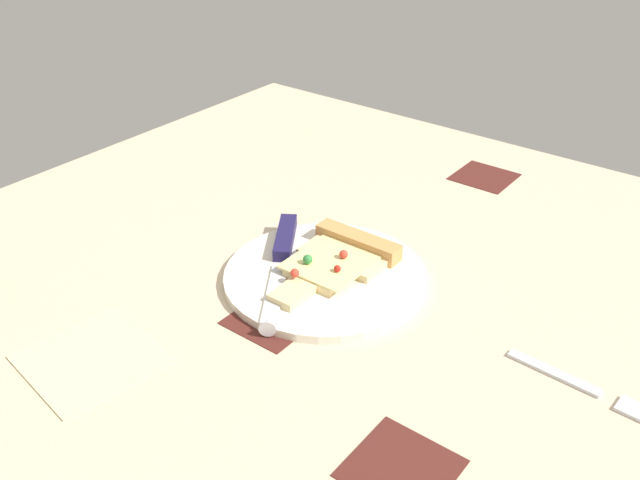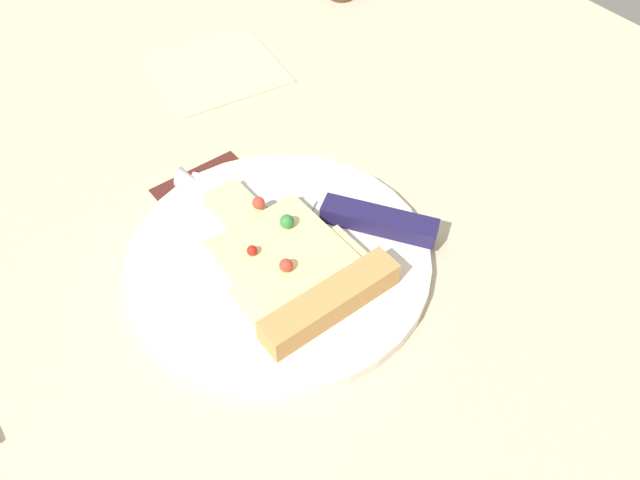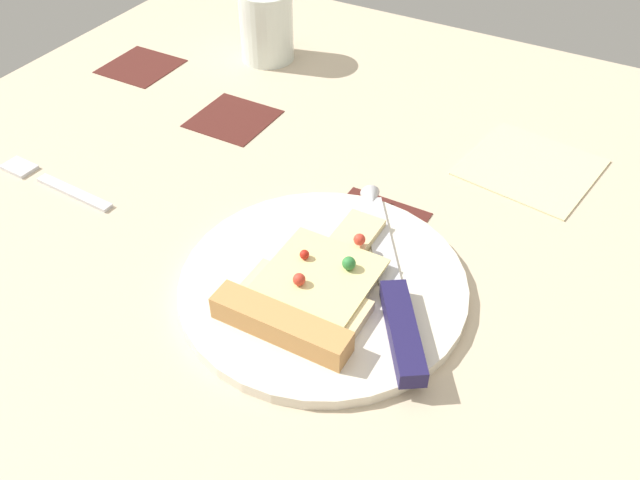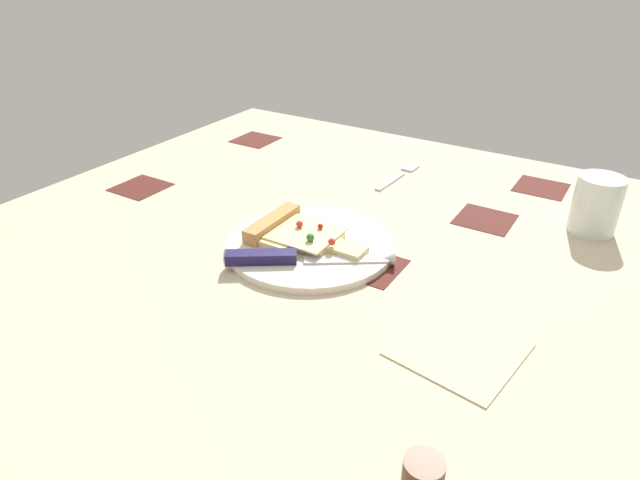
{
  "view_description": "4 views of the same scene",
  "coord_description": "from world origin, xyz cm",
  "px_view_note": "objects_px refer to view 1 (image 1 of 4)",
  "views": [
    {
      "loc": [
        -44.07,
        57.17,
        49.51
      ],
      "look_at": [
        3.69,
        -4.9,
        2.82
      ],
      "focal_mm": 39.55,
      "sensor_mm": 36.0,
      "label": 1
    },
    {
      "loc": [
        -19.46,
        -32.3,
        44.38
      ],
      "look_at": [
        3.28,
        -2.65,
        2.09
      ],
      "focal_mm": 38.31,
      "sensor_mm": 36.0,
      "label": 2
    },
    {
      "loc": [
        20.51,
        -38.3,
        43.33
      ],
      "look_at": [
        -2.52,
        2.71,
        1.71
      ],
      "focal_mm": 38.22,
      "sensor_mm": 36.0,
      "label": 3
    },
    {
      "loc": [
        61.43,
        38.65,
        42.1
      ],
      "look_at": [
        2.31,
        1.94,
        3.37
      ],
      "focal_mm": 31.21,
      "sensor_mm": 36.0,
      "label": 4
    }
  ],
  "objects_px": {
    "plate": "(325,276)",
    "fork": "(587,387)",
    "napkin": "(91,357)",
    "knife": "(282,257)",
    "pizza_slice": "(337,258)"
  },
  "relations": [
    {
      "from": "knife",
      "to": "fork",
      "type": "distance_m",
      "value": 0.39
    },
    {
      "from": "plate",
      "to": "napkin",
      "type": "bearing_deg",
      "value": 68.47
    },
    {
      "from": "fork",
      "to": "napkin",
      "type": "height_order",
      "value": "fork"
    },
    {
      "from": "knife",
      "to": "pizza_slice",
      "type": "bearing_deg",
      "value": 177.84
    },
    {
      "from": "plate",
      "to": "knife",
      "type": "xyz_separation_m",
      "value": [
        0.06,
        0.01,
        0.01
      ]
    },
    {
      "from": "pizza_slice",
      "to": "napkin",
      "type": "height_order",
      "value": "pizza_slice"
    },
    {
      "from": "fork",
      "to": "pizza_slice",
      "type": "bearing_deg",
      "value": -90.97
    },
    {
      "from": "pizza_slice",
      "to": "napkin",
      "type": "distance_m",
      "value": 0.32
    },
    {
      "from": "knife",
      "to": "napkin",
      "type": "height_order",
      "value": "knife"
    },
    {
      "from": "pizza_slice",
      "to": "fork",
      "type": "xyz_separation_m",
      "value": [
        -0.33,
        0.02,
        -0.02
      ]
    },
    {
      "from": "pizza_slice",
      "to": "fork",
      "type": "bearing_deg",
      "value": 175.75
    },
    {
      "from": "knife",
      "to": "fork",
      "type": "height_order",
      "value": "knife"
    },
    {
      "from": "napkin",
      "to": "plate",
      "type": "bearing_deg",
      "value": -111.53
    },
    {
      "from": "plate",
      "to": "fork",
      "type": "relative_size",
      "value": 1.65
    },
    {
      "from": "plate",
      "to": "pizza_slice",
      "type": "relative_size",
      "value": 1.46
    }
  ]
}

